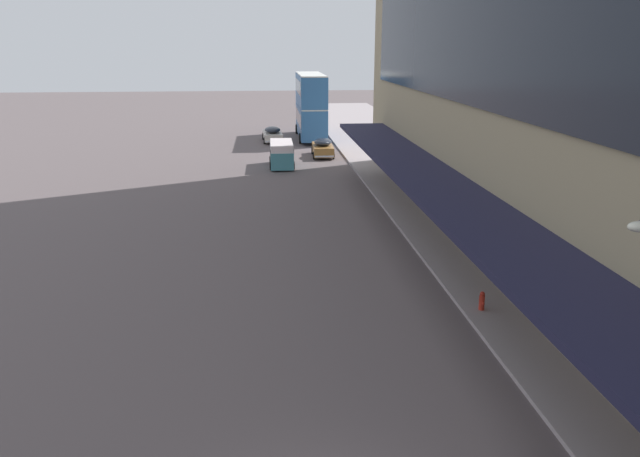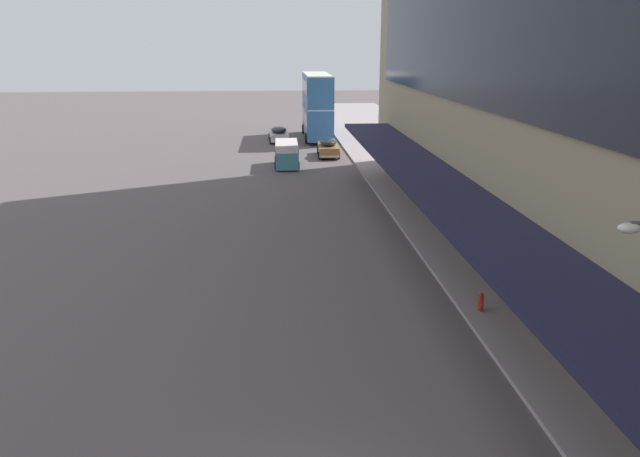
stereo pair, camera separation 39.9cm
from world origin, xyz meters
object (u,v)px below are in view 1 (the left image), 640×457
Objects in this scene: transit_bus_kerbside_front at (311,104)px; sedan_second_near at (272,134)px; fire_hydrant at (482,301)px; vw_van at (282,153)px; sedan_lead_mid at (323,147)px.

transit_bus_kerbside_front reaches higher than sedan_second_near.
fire_hydrant is (2.59, -43.33, -2.97)m from transit_bus_kerbside_front.
transit_bus_kerbside_front is 2.16× the size of sedan_second_near.
sedan_second_near is (-3.94, -1.71, -2.72)m from transit_bus_kerbside_front.
vw_van is (0.42, -13.04, 0.36)m from sedan_second_near.
transit_bus_kerbside_front reaches higher than fire_hydrant.
sedan_second_near is at bearing -156.52° from transit_bus_kerbside_front.
sedan_second_near is 42.13m from fire_hydrant.
sedan_lead_mid is 32.84m from fire_hydrant.
sedan_lead_mid is at bearing -89.20° from transit_bus_kerbside_front.
transit_bus_kerbside_front reaches higher than sedan_lead_mid.
vw_van reaches higher than sedan_lead_mid.
vw_van reaches higher than fire_hydrant.
fire_hydrant is at bearing -77.92° from vw_van.
vw_van is 6.53× the size of fire_hydrant.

